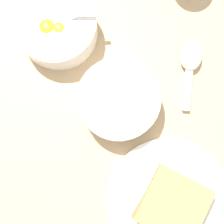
# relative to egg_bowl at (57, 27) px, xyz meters

# --- Properties ---
(ground_plane) EXTENTS (3.00, 3.00, 0.00)m
(ground_plane) POSITION_rel_egg_bowl_xyz_m (-0.16, -0.08, -0.03)
(ground_plane) COLOR tan
(egg_bowl) EXTENTS (0.15, 0.16, 0.08)m
(egg_bowl) POSITION_rel_egg_bowl_xyz_m (0.00, 0.00, 0.00)
(egg_bowl) COLOR white
(egg_bowl) RESTS_ON ground_plane
(toast_plate) EXTENTS (0.22, 0.22, 0.01)m
(toast_plate) POSITION_rel_egg_bowl_xyz_m (-0.36, -0.10, -0.02)
(toast_plate) COLOR white
(toast_plate) RESTS_ON ground_plane
(toast_sandwich) EXTENTS (0.15, 0.15, 0.04)m
(toast_sandwich) POSITION_rel_egg_bowl_xyz_m (-0.37, -0.10, 0.01)
(toast_sandwich) COLOR #9E7042
(toast_sandwich) RESTS_ON toast_plate
(soup_spoon) EXTENTS (0.13, 0.08, 0.03)m
(soup_spoon) POSITION_rel_egg_bowl_xyz_m (-0.13, -0.22, -0.02)
(soup_spoon) COLOR white
(soup_spoon) RESTS_ON ground_plane
(congee_bowl) EXTENTS (0.15, 0.15, 0.05)m
(congee_bowl) POSITION_rel_egg_bowl_xyz_m (-0.17, -0.07, 0.00)
(congee_bowl) COLOR white
(congee_bowl) RESTS_ON ground_plane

